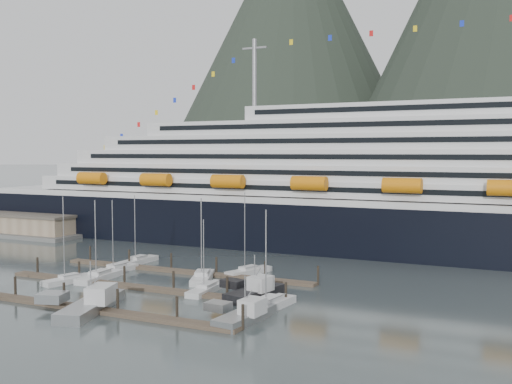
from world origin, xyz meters
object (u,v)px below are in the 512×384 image
sailboat_d (207,289)px  sailboat_f (202,278)px  sailboat_h (270,306)px  trawler_d (244,315)px  warehouse (16,223)px  trawler_e (254,291)px  cruise_ship (432,194)px  trawler_c (90,304)px  sailboat_b (69,280)px  sailboat_c (100,277)px  sailboat_e (139,261)px  sailboat_a (117,270)px  sailboat_g (249,272)px

sailboat_d → sailboat_f: 7.72m
sailboat_f → sailboat_h: (16.73, -11.08, -0.00)m
sailboat_f → trawler_d: bearing=-159.8°
warehouse → trawler_d: (89.59, -47.72, -1.43)m
trawler_e → trawler_d: bearing=-148.8°
trawler_d → trawler_e: 12.00m
cruise_ship → trawler_c: 73.54m
cruise_ship → trawler_e: (-16.52, -49.37, -11.17)m
sailboat_b → sailboat_c: bearing=-24.2°
warehouse → sailboat_c: bearing=-32.2°
sailboat_e → sailboat_f: size_ratio=0.95×
warehouse → sailboat_a: size_ratio=3.57×
warehouse → trawler_c: bearing=-36.9°
sailboat_f → trawler_e: sailboat_f is taller
sailboat_h → trawler_d: 6.69m
sailboat_c → trawler_d: (31.60, -11.25, 0.40)m
sailboat_a → sailboat_h: 35.13m
sailboat_b → sailboat_c: (2.97, 3.69, 0.01)m
warehouse → sailboat_f: sailboat_f is taller
sailboat_a → sailboat_b: bearing=174.7°
sailboat_f → trawler_e: size_ratio=1.27×
cruise_ship → sailboat_c: 67.20m
sailboat_a → sailboat_f: bearing=-85.1°
sailboat_d → trawler_d: size_ratio=1.06×
sailboat_e → trawler_e: size_ratio=1.21×
sailboat_g → sailboat_d: bearing=-160.1°
sailboat_f → sailboat_g: sailboat_g is taller
warehouse → sailboat_c: (57.99, -36.46, -1.82)m
sailboat_a → sailboat_h: bearing=-104.2°
sailboat_g → sailboat_h: (12.38, -19.05, 0.02)m
sailboat_e → sailboat_a: bearing=-167.0°
warehouse → sailboat_c: size_ratio=3.42×
cruise_ship → sailboat_a: size_ratio=16.29×
sailboat_c → sailboat_d: sailboat_c is taller
sailboat_h → trawler_e: 6.46m
sailboat_f → sailboat_h: 20.06m
sailboat_a → sailboat_g: sailboat_g is taller
sailboat_a → trawler_d: sailboat_a is taller
cruise_ship → trawler_e: bearing=-108.5°
sailboat_b → trawler_c: size_ratio=0.97×
cruise_ship → warehouse: size_ratio=4.57×
cruise_ship → sailboat_d: bearing=-116.3°
sailboat_a → trawler_e: bearing=-98.3°
sailboat_d → trawler_e: size_ratio=1.03×
sailboat_d → sailboat_a: bearing=71.1°
sailboat_c → sailboat_e: bearing=8.8°
sailboat_a → sailboat_e: sailboat_e is taller
sailboat_a → sailboat_d: size_ratio=1.15×
cruise_ship → sailboat_e: size_ratio=16.04×
sailboat_d → sailboat_f: bearing=31.9°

